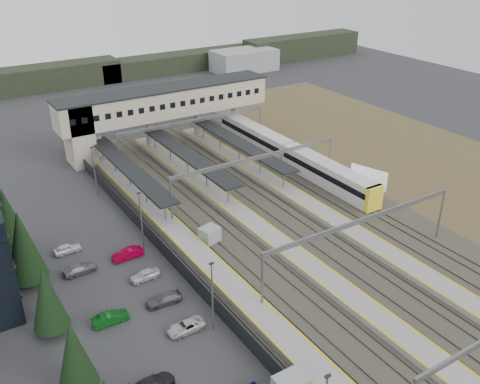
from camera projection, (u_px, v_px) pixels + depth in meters
ground at (238, 268)px, 64.58m from camera, size 220.00×220.00×0.00m
conifer_row at (57, 316)px, 49.01m from camera, size 4.42×49.82×9.50m
car_park at (169, 352)px, 50.81m from camera, size 10.37×44.26×1.30m
lampposts at (172, 252)px, 59.80m from camera, size 0.50×53.25×8.07m
fence at (171, 257)px, 64.84m from camera, size 0.08×90.00×2.00m
relay_cabin_far at (210, 235)px, 69.37m from camera, size 2.86×2.57×2.21m
rail_corridor at (277, 228)px, 72.71m from camera, size 34.00×90.00×0.92m
canopies at (187, 155)px, 86.73m from camera, size 23.10×30.00×3.28m
footbridge at (152, 107)px, 96.71m from camera, size 40.40×6.40×11.20m
gantries at (304, 191)px, 69.94m from camera, size 28.40×62.28×7.17m
train at (289, 154)px, 91.74m from camera, size 2.97×41.30×3.74m
billboard at (368, 178)px, 79.86m from camera, size 1.98×5.70×5.04m
scrub_east at (449, 173)px, 89.83m from camera, size 34.00×120.00×0.06m
treeline_far at (133, 69)px, 144.84m from camera, size 170.00×19.00×7.00m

